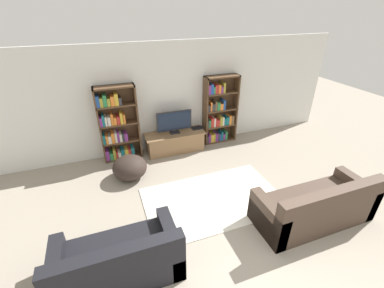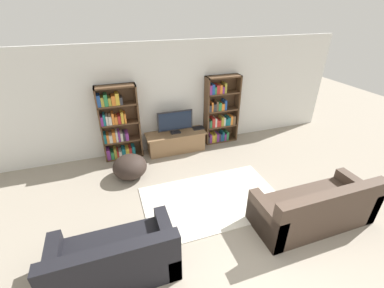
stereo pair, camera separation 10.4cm
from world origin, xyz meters
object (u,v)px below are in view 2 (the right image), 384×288
at_px(couch_left_sectional, 115,260).
at_px(beanbag_ottoman, 130,167).
at_px(bookshelf_right, 220,112).
at_px(television, 175,122).
at_px(bookshelf_left, 118,125).
at_px(tv_stand, 176,142).
at_px(couch_right_sofa, 314,209).
at_px(laptop, 198,128).

xyz_separation_m(couch_left_sectional, beanbag_ottoman, (0.47, 2.24, -0.02)).
relative_size(bookshelf_right, television, 2.04).
distance_m(bookshelf_left, television, 1.34).
height_order(couch_left_sectional, beanbag_ottoman, couch_left_sectional).
height_order(tv_stand, television, television).
bearing_deg(bookshelf_right, couch_left_sectional, -132.95).
xyz_separation_m(bookshelf_left, couch_left_sectional, (-0.38, -3.16, -0.56)).
relative_size(couch_left_sectional, couch_right_sofa, 0.82).
distance_m(couch_right_sofa, beanbag_ottoman, 3.61).
bearing_deg(tv_stand, television, 90.00).
distance_m(bookshelf_left, tv_stand, 1.46).
distance_m(television, couch_left_sectional, 3.51).
relative_size(laptop, couch_right_sofa, 0.14).
bearing_deg(couch_left_sectional, television, 60.55).
distance_m(television, couch_right_sofa, 3.51).
bearing_deg(tv_stand, bookshelf_left, 173.81).
bearing_deg(beanbag_ottoman, couch_right_sofa, -40.48).
relative_size(tv_stand, couch_left_sectional, 0.89).
height_order(television, couch_right_sofa, television).
distance_m(laptop, beanbag_ottoman, 2.05).
bearing_deg(television, laptop, 5.12).
bearing_deg(television, tv_stand, -90.00).
xyz_separation_m(tv_stand, couch_right_sofa, (1.51, -3.12, 0.05)).
distance_m(tv_stand, television, 0.55).
bearing_deg(laptop, tv_stand, -174.17).
bearing_deg(couch_right_sofa, laptop, 105.72).
distance_m(laptop, couch_left_sectional, 3.86).
xyz_separation_m(television, beanbag_ottoman, (-1.24, -0.78, -0.54)).
bearing_deg(beanbag_ottoman, laptop, 24.38).
relative_size(bookshelf_left, beanbag_ottoman, 2.47).
height_order(television, couch_left_sectional, television).
height_order(tv_stand, couch_left_sectional, couch_left_sectional).
height_order(tv_stand, beanbag_ottoman, beanbag_ottoman).
relative_size(bookshelf_left, tv_stand, 1.20).
relative_size(television, beanbag_ottoman, 1.21).
xyz_separation_m(bookshelf_right, beanbag_ottoman, (-2.47, -0.92, -0.57)).
relative_size(television, couch_right_sofa, 0.43).
relative_size(laptop, beanbag_ottoman, 0.40).
bearing_deg(bookshelf_right, television, -173.68).
distance_m(bookshelf_right, couch_right_sofa, 3.32).
distance_m(bookshelf_right, tv_stand, 1.37).
xyz_separation_m(bookshelf_right, tv_stand, (-1.24, -0.14, -0.58)).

